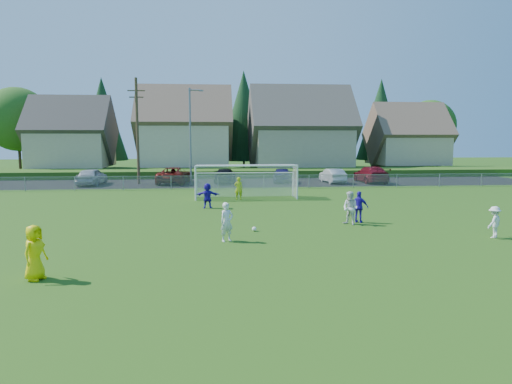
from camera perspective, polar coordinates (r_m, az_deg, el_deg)
The scene contains 23 objects.
ground at distance 18.04m, azimuth 2.39°, elevation -7.45°, with size 160.00×160.00×0.00m, color #193D0C.
asphalt_lot at distance 45.11m, azimuth -2.31°, elevation 1.18°, with size 60.00×60.00×0.00m, color black.
grass_embankment at distance 52.53m, azimuth -2.75°, elevation 2.41°, with size 70.00×6.00×0.80m, color #1E420F.
soccer_ball at distance 21.80m, azimuth -0.23°, elevation -4.64°, with size 0.22×0.22×0.22m, color white.
referee at distance 15.95m, azimuth -25.93°, elevation -6.82°, with size 0.86×0.56×1.75m, color #F9DD04.
player_white_a at distance 19.64m, azimuth -3.68°, elevation -3.76°, with size 0.62×0.40×1.69m, color silver.
player_white_b at distance 23.79m, azimuth 11.71°, elevation -1.99°, with size 0.83×0.65×1.72m, color silver.
player_white_c at distance 22.90m, azimuth 27.63°, elevation -3.35°, with size 0.92×0.53×1.42m, color silver.
player_blue_a at distance 24.50m, azimuth 12.76°, elevation -1.84°, with size 0.97×0.40×1.65m, color #2812AD.
player_blue_b at distance 28.92m, azimuth -6.08°, elevation -0.46°, with size 1.48×0.47×1.59m, color #2812AD.
goalkeeper at distance 32.70m, azimuth -2.19°, elevation 0.46°, with size 0.60×0.39×1.64m, color #C0D018.
car_a at distance 45.57m, azimuth -19.84°, elevation 1.84°, with size 1.89×4.70×1.60m, color #ACB0B4.
car_c at distance 44.94m, azimuth -10.14°, elevation 2.07°, with size 2.64×5.72×1.59m, color #59100A.
car_d at distance 45.02m, azimuth -3.90°, elevation 2.05°, with size 1.98×4.86×1.41m, color black.
car_e at distance 45.29m, azimuth 3.27°, elevation 2.14°, with size 1.77×4.41×1.50m, color #1C164E.
car_f at distance 45.50m, azimuth 9.55°, elevation 2.02°, with size 1.49×4.26×1.40m, color #BBBBBB.
car_g at distance 46.61m, azimuth 14.15°, elevation 2.15°, with size 2.26×5.56×1.61m, color maroon.
soccer_goal at distance 33.58m, azimuth -1.28°, elevation 2.01°, with size 7.42×1.90×2.50m.
chainlink_fence at distance 39.58m, azimuth -1.89°, elevation 1.29°, with size 52.06×0.06×1.20m.
streetlight at distance 43.38m, azimuth -8.16°, elevation 7.29°, with size 1.38×0.18×9.00m.
utility_pole at distance 44.90m, azimuth -14.61°, elevation 7.51°, with size 1.60×0.26×10.00m.
houses_row at distance 60.01m, azimuth -1.21°, elevation 9.59°, with size 53.90×11.45×13.27m.
tree_row at distance 66.19m, azimuth -2.41°, elevation 8.96°, with size 65.98×12.36×13.80m.
Camera 1 is at (-2.37, -17.32, 4.45)m, focal length 32.00 mm.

